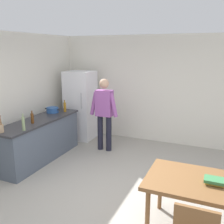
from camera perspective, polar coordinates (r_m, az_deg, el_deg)
name	(u,v)px	position (r m, az deg, el deg)	size (l,w,h in m)	color
ground_plane	(110,198)	(4.41, -0.50, -18.44)	(14.00, 14.00, 0.00)	#9E998E
wall_back	(157,90)	(6.66, 9.97, 4.89)	(6.40, 0.12, 2.70)	silver
kitchen_counter	(40,140)	(5.80, -15.66, -5.88)	(0.64, 2.20, 0.90)	#4C5666
refrigerator	(81,105)	(6.89, -6.94, 1.48)	(0.70, 0.67, 1.80)	white
person	(104,110)	(5.96, -1.72, 0.44)	(0.70, 0.22, 1.70)	#1E1E2D
dining_table	(203,187)	(3.53, 19.38, -15.35)	(1.40, 0.90, 0.75)	brown
cooking_pot	(52,110)	(6.21, -13.00, 0.44)	(0.40, 0.28, 0.12)	#285193
utensil_jar	(1,128)	(5.00, -23.39, -3.31)	(0.11, 0.11, 0.32)	tan
bottle_oil_amber	(65,107)	(6.21, -10.37, 1.11)	(0.06, 0.06, 0.28)	#996619
bottle_vinegar_tall	(23,123)	(4.95, -18.97, -2.39)	(0.06, 0.06, 0.32)	gray
bottle_beer_brown	(32,118)	(5.39, -17.19, -1.30)	(0.06, 0.06, 0.26)	#5B3314
book_stack	(214,181)	(3.48, 21.65, -13.95)	(0.24, 0.19, 0.07)	gold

